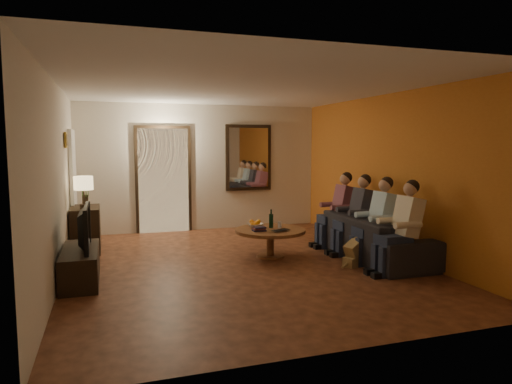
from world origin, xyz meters
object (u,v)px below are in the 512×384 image
object	(u,v)px
sofa	(373,237)
coffee_table	(270,243)
bowl	(255,225)
wine_bottle	(271,218)
dresser	(86,229)
dog	(358,247)
person_d	(340,212)
tv	(79,228)
tv_stand	(80,265)
laptop	(283,231)
person_a	(403,231)
person_c	(358,218)
table_lamp	(84,192)
person_b	(379,224)

from	to	relation	value
sofa	coffee_table	size ratio (longest dim) A/B	2.06
bowl	wine_bottle	world-z (taller)	wine_bottle
dresser	dog	world-z (taller)	dresser
dog	person_d	bearing A→B (deg)	53.17
sofa	bowl	distance (m)	1.87
tv	bowl	xyz separation A→B (m)	(2.61, 0.68, -0.23)
dresser	tv_stand	bearing A→B (deg)	-90.00
laptop	dresser	bearing A→B (deg)	125.24
person_a	coffee_table	distance (m)	2.06
dresser	person_a	size ratio (longest dim) A/B	0.70
person_a	laptop	xyz separation A→B (m)	(-1.32, 1.17, -0.14)
bowl	wine_bottle	xyz separation A→B (m)	(0.23, -0.12, 0.12)
coffee_table	bowl	xyz separation A→B (m)	(-0.18, 0.22, 0.26)
sofa	person_c	distance (m)	0.41
tv_stand	coffee_table	bearing A→B (deg)	9.27
person_a	dog	size ratio (longest dim) A/B	2.14
table_lamp	tv	size ratio (longest dim) A/B	0.55
sofa	person_d	size ratio (longest dim) A/B	1.90
table_lamp	person_c	xyz separation A→B (m)	(4.22, -1.35, -0.42)
dog	tv	bearing A→B (deg)	153.15
tv_stand	person_b	bearing A→B (deg)	-5.30
bowl	wine_bottle	bearing A→B (deg)	-27.55
dresser	tv	distance (m)	1.81
person_a	person_c	distance (m)	1.20
person_d	coffee_table	bearing A→B (deg)	-166.10
table_lamp	person_b	bearing A→B (deg)	-24.78
tv	person_a	bearing A→B (deg)	-103.23
person_a	person_b	size ratio (longest dim) A/B	1.00
tv	person_a	size ratio (longest dim) A/B	0.82
dresser	person_b	xyz separation A→B (m)	(4.22, -2.17, 0.23)
person_a	person_c	world-z (taller)	same
table_lamp	bowl	bearing A→B (deg)	-18.60
person_b	coffee_table	xyz separation A→B (m)	(-1.42, 0.85, -0.38)
dog	coffee_table	distance (m)	1.38
sofa	person_a	world-z (taller)	person_a
table_lamp	person_b	xyz separation A→B (m)	(4.22, -1.95, -0.42)
sofa	dog	world-z (taller)	sofa
sofa	person_b	bearing A→B (deg)	162.72
dresser	sofa	bearing A→B (deg)	-23.39
table_lamp	wine_bottle	distance (m)	3.04
person_d	wine_bottle	distance (m)	1.40
bowl	dog	bearing A→B (deg)	-40.97
tv	person_d	bearing A→B (deg)	-79.15
person_b	person_d	world-z (taller)	same
tv_stand	person_c	world-z (taller)	person_c
dresser	person_d	size ratio (longest dim) A/B	0.70
tv	person_d	size ratio (longest dim) A/B	0.82
person_b	bowl	distance (m)	1.93
dresser	person_c	bearing A→B (deg)	-20.39
tv	wine_bottle	bearing A→B (deg)	-78.94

